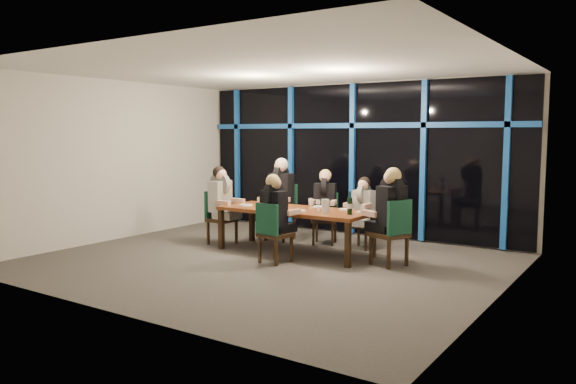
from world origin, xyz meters
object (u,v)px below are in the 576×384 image
Objects in this scene: diner_end_right at (390,202)px; diner_near_mid at (275,205)px; diner_end_left at (222,194)px; water_pitcher at (325,206)px; chair_far_mid at (325,215)px; diner_far_mid at (325,196)px; chair_far_left at (282,209)px; diner_far_right at (363,202)px; wine_bottle at (350,206)px; chair_end_left at (218,214)px; dining_table at (295,213)px; chair_end_right at (394,229)px; chair_near_mid at (272,230)px; diner_far_left at (280,187)px; chair_far_right at (364,221)px.

diner_near_mid is at bearing -41.29° from diner_end_right.
diner_end_left reaches higher than water_pitcher.
diner_end_right is 1.04m from water_pitcher.
chair_far_mid is 1.03× the size of diner_far_mid.
diner_near_mid is at bearing -62.96° from chair_far_left.
diner_end_left is 4.31× the size of water_pitcher.
water_pitcher is at bearing -89.97° from diner_end_left.
diner_far_right reaches higher than wine_bottle.
chair_far_mid is at bearing -53.99° from chair_end_left.
diner_far_mid is 0.96× the size of diner_end_left.
dining_table is 11.88× the size of water_pitcher.
chair_end_right is 1.08× the size of chair_near_mid.
diner_end_left reaches higher than chair_far_mid.
chair_end_right is at bearing -87.17° from diner_end_left.
dining_table is 1.53m from diner_end_left.
water_pitcher is (0.53, 0.62, -0.04)m from diner_near_mid.
chair_end_left is at bearing -133.70° from diner_far_left.
diner_far_left is (-0.85, -0.22, 0.49)m from chair_far_mid.
chair_far_mid is 2.00m from diner_end_right.
diner_far_left is at bearing 136.84° from dining_table.
chair_far_right is (0.79, 0.00, -0.04)m from chair_far_mid.
diner_far_right is at bearing 49.89° from dining_table.
chair_near_mid is at bearing -107.23° from chair_far_right.
water_pitcher is at bearing -80.14° from diner_far_mid.
diner_end_right is 1.08× the size of diner_near_mid.
chair_far_right is at bearing -114.65° from chair_end_right.
diner_far_left is 2.65m from diner_end_right.
diner_end_right is (1.70, 0.03, 0.29)m from dining_table.
chair_end_left is 0.94× the size of diner_far_left.
diner_end_left is 1.02× the size of diner_near_mid.
diner_end_right is (0.90, -0.99, 0.50)m from chair_far_right.
chair_end_left is at bearing -167.73° from diner_far_mid.
dining_table is at bearing -72.20° from diner_near_mid.
chair_near_mid reaches higher than chair_far_mid.
chair_end_left is 4.42× the size of water_pitcher.
diner_far_left is 1.12× the size of diner_near_mid.
diner_near_mid is (-1.55, -0.80, -0.07)m from diner_end_right.
chair_far_right is at bearing -102.94° from diner_near_mid.
dining_table is 3.03× the size of chair_far_right.
diner_far_left is (-0.97, 1.64, 0.48)m from chair_near_mid.
chair_far_mid is 4.23× the size of water_pitcher.
diner_near_mid is (-0.66, -1.71, 0.08)m from diner_far_right.
diner_end_left reaches higher than chair_near_mid.
chair_far_mid is (0.01, 1.02, -0.16)m from dining_table.
diner_far_right is at bearing 105.19° from wine_bottle.
chair_far_left is at bearing -86.97° from chair_end_right.
water_pitcher reaches higher than chair_far_mid.
dining_table is 2.75× the size of chair_near_mid.
diner_end_left is at bearing -66.58° from chair_end_right.
diner_end_left is (-0.66, -0.99, 0.33)m from chair_far_left.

